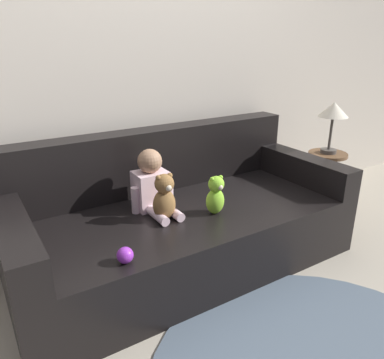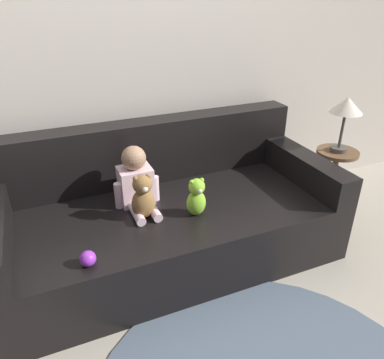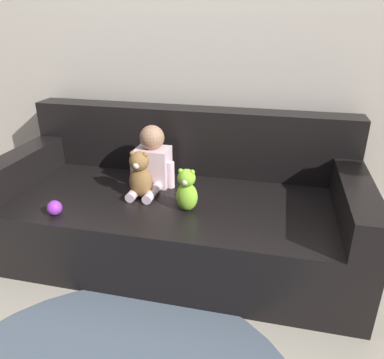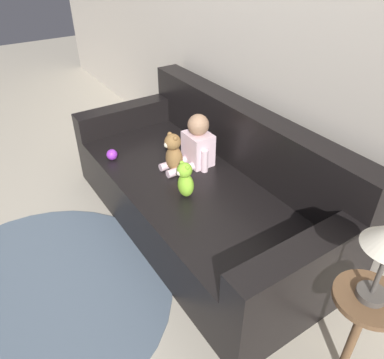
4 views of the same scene
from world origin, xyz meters
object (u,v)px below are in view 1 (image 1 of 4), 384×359
side_table (331,131)px  toy_ball (125,255)px  person_baby (152,185)px  plush_toy_side (216,195)px  couch (180,220)px  teddy_bear_brown (164,197)px

side_table → toy_ball: bearing=-169.0°
person_baby → plush_toy_side: 0.39m
couch → toy_ball: 0.71m
toy_ball → side_table: 1.89m
person_baby → teddy_bear_brown: 0.17m
plush_toy_side → side_table: size_ratio=0.26×
person_baby → toy_ball: bearing=-128.7°
person_baby → toy_ball: size_ratio=4.71×
couch → side_table: 1.36m
couch → person_baby: bearing=166.8°
teddy_bear_brown → toy_ball: teddy_bear_brown is taller
plush_toy_side → toy_ball: bearing=-162.6°
person_baby → toy_ball: (-0.38, -0.47, -0.11)m
couch → teddy_bear_brown: couch is taller
toy_ball → couch: bearing=38.4°
person_baby → couch: bearing=-13.2°
couch → side_table: side_table is taller
couch → side_table: (1.29, -0.08, 0.44)m
person_baby → plush_toy_side: bearing=-43.4°
teddy_bear_brown → plush_toy_side: teddy_bear_brown is taller
plush_toy_side → toy_ball: plush_toy_side is taller
couch → side_table: size_ratio=2.25×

